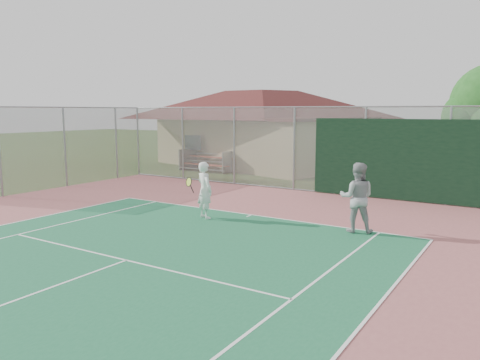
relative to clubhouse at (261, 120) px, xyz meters
name	(u,v)px	position (x,y,z in m)	size (l,w,h in m)	color
back_fence	(367,155)	(9.01, -7.53, -1.08)	(20.08, 0.11, 3.53)	gray
side_fence_left	(65,147)	(-3.10, -12.01, -1.00)	(0.08, 9.00, 3.50)	gray
clubhouse	(261,120)	(0.00, 0.00, 0.00)	(14.17, 11.08, 5.42)	tan
bleachers	(210,159)	(-1.02, -3.98, -2.13)	(3.22, 2.01, 1.18)	#B7452A
player_white_front	(204,191)	(5.87, -13.79, -1.86)	(0.94, 0.75, 1.77)	white
player_grey_back	(357,198)	(10.43, -12.91, -1.79)	(1.12, 0.98, 1.93)	#999C9E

